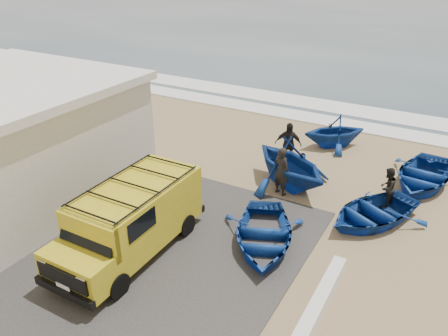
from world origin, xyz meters
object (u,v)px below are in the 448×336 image
at_px(boat_near_right, 373,212).
at_px(boat_mid_right, 423,175).
at_px(fisherman_back, 288,144).
at_px(parapet, 303,336).
at_px(fisherman_middle, 387,187).
at_px(boat_near_left, 263,235).
at_px(van, 132,218).
at_px(boat_mid_left, 290,162).
at_px(fisherman_front, 281,171).
at_px(boat_far_left, 335,131).

height_order(boat_near_right, boat_mid_right, boat_mid_right).
relative_size(boat_mid_right, fisherman_back, 2.06).
relative_size(parapet, fisherman_middle, 4.00).
bearing_deg(boat_near_left, boat_mid_right, 37.28).
height_order(fisherman_middle, fisherman_back, fisherman_back).
bearing_deg(boat_near_left, boat_near_right, 25.34).
distance_m(parapet, boat_near_right, 6.18).
xyz_separation_m(boat_mid_right, fisherman_middle, (-0.96, -2.37, 0.33)).
xyz_separation_m(boat_near_right, fisherman_back, (-4.23, 2.67, 0.59)).
distance_m(van, boat_near_right, 8.08).
height_order(parapet, van, van).
distance_m(boat_mid_left, boat_mid_right, 5.37).
xyz_separation_m(boat_near_left, fisherman_back, (-1.53, 5.74, 0.59)).
height_order(boat_mid_left, fisherman_back, boat_mid_left).
distance_m(parapet, boat_near_left, 3.98).
bearing_deg(fisherman_front, boat_far_left, -74.63).
relative_size(parapet, fisherman_back, 3.06).
bearing_deg(fisherman_back, boat_far_left, 54.63).
bearing_deg(parapet, fisherman_back, 114.37).
height_order(boat_mid_left, boat_far_left, boat_mid_left).
bearing_deg(fisherman_front, fisherman_middle, -143.68).
relative_size(boat_mid_left, fisherman_front, 2.00).
distance_m(boat_near_right, boat_mid_left, 3.67).
relative_size(van, fisherman_front, 2.71).
xyz_separation_m(van, fisherman_middle, (6.21, 6.61, -0.45)).
bearing_deg(fisherman_back, boat_mid_left, -80.46).
xyz_separation_m(boat_near_right, fisherman_middle, (0.16, 1.33, 0.37)).
bearing_deg(boat_near_right, boat_mid_right, 102.19).
bearing_deg(boat_mid_left, van, -171.74).
bearing_deg(parapet, fisherman_middle, 87.15).
height_order(fisherman_front, fisherman_middle, fisherman_front).
distance_m(boat_mid_right, fisherman_middle, 2.58).
height_order(van, fisherman_middle, van).
xyz_separation_m(boat_near_left, boat_far_left, (-0.38, 8.73, 0.39)).
bearing_deg(boat_near_left, boat_far_left, 69.21).
bearing_deg(boat_near_left, boat_mid_left, 77.53).
height_order(boat_near_left, boat_mid_left, boat_mid_left).
height_order(van, boat_near_right, van).
bearing_deg(fisherman_front, parapet, 136.96).
distance_m(fisherman_middle, fisherman_back, 4.59).
xyz_separation_m(boat_near_left, boat_near_right, (2.70, 3.07, -0.01)).
xyz_separation_m(parapet, fisherman_back, (-4.01, 8.85, 0.70)).
bearing_deg(boat_far_left, fisherman_middle, -4.84).
xyz_separation_m(boat_near_left, boat_mid_right, (3.82, 6.77, 0.03)).
bearing_deg(fisherman_middle, van, -28.64).
bearing_deg(parapet, fisherman_front, 117.13).
relative_size(boat_near_right, fisherman_front, 1.93).
xyz_separation_m(van, fisherman_back, (1.83, 7.96, -0.22)).
bearing_deg(van, parapet, -9.02).
xyz_separation_m(van, boat_mid_left, (2.57, 6.28, -0.19)).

